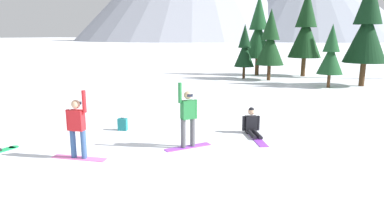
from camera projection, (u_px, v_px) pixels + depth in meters
name	position (u px, v px, depth m)	size (l,w,h in m)	color
ground_plane	(131.00, 184.00, 8.01)	(800.00, 800.00, 0.00)	white
snowboarder_foreground	(77.00, 127.00, 9.46)	(1.61, 0.57, 1.94)	pink
snowboarder_midground	(188.00, 117.00, 10.40)	(1.14, 1.35, 2.02)	#993FD8
snowboarder_background	(252.00, 126.00, 11.95)	(1.20, 1.70, 0.92)	black
backpack_teal	(123.00, 124.00, 12.48)	(0.36, 0.33, 0.47)	#1E7A7F
pine_tree_young	(331.00, 53.00, 22.18)	(1.63, 1.63, 4.09)	#472D19
pine_tree_short	(270.00, 42.00, 25.80)	(2.14, 2.14, 5.32)	#472D19
pine_tree_broad	(306.00, 29.00, 28.27)	(2.68, 2.68, 7.06)	#472D19
pine_tree_twin	(258.00, 32.00, 29.06)	(2.40, 2.40, 6.71)	#472D19
pine_tree_slender	(367.00, 27.00, 22.61)	(2.74, 2.74, 7.17)	#472D19
pine_tree_tall	(245.00, 49.00, 27.06)	(1.57, 1.57, 4.24)	#472D19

